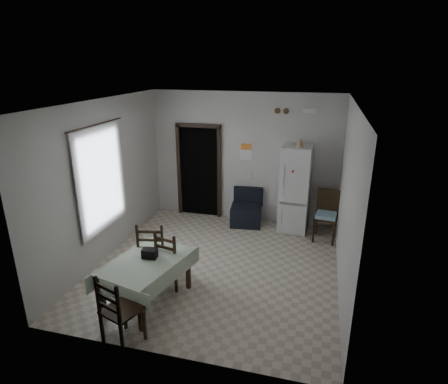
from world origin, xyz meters
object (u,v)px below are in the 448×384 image
navy_seat (246,208)px  corner_chair (326,217)px  dining_chair_far_left (154,250)px  dining_chair_near_head (121,309)px  dining_chair_far_right (173,257)px  fridge (295,189)px  dining_table (148,281)px

navy_seat → corner_chair: bearing=-18.8°
dining_chair_far_left → dining_chair_near_head: dining_chair_far_left is taller
dining_chair_far_left → dining_chair_far_right: (0.35, -0.06, -0.05)m
navy_seat → dining_chair_near_head: 4.18m
dining_chair_far_left → dining_chair_far_right: size_ratio=1.09×
fridge → dining_chair_far_right: 3.20m
corner_chair → dining_chair_far_right: corner_chair is taller
corner_chair → dining_chair_near_head: (-2.51, -3.74, -0.01)m
fridge → corner_chair: fridge is taller
navy_seat → dining_table: (-0.88, -3.19, -0.05)m
dining_table → dining_chair_far_right: dining_chair_far_right is taller
fridge → dining_chair_far_left: size_ratio=1.73×
navy_seat → dining_table: size_ratio=0.60×
fridge → navy_seat: fridge is taller
fridge → dining_chair_far_left: (-2.09, -2.59, -0.39)m
fridge → dining_chair_near_head: size_ratio=1.81×
corner_chair → dining_chair_far_left: 3.54m
navy_seat → dining_chair_near_head: size_ratio=0.78×
corner_chair → dining_chair_far_left: bearing=-134.2°
dining_chair_far_right → fridge: bearing=-109.5°
navy_seat → dining_table: navy_seat is taller
dining_table → dining_chair_near_head: (0.08, -0.91, 0.17)m
corner_chair → dining_chair_far_left: (-2.76, -2.23, 0.02)m
dining_chair_near_head → dining_chair_far_right: bearing=-75.1°
dining_table → dining_chair_near_head: dining_chair_near_head is taller
navy_seat → dining_chair_far_left: bearing=-118.7°
fridge → dining_table: 3.77m
corner_chair → dining_table: (-2.60, -2.83, -0.17)m
navy_seat → corner_chair: 1.76m
dining_table → dining_chair_far_right: (0.19, 0.54, 0.14)m
dining_chair_far_left → dining_table: bearing=93.4°
corner_chair → dining_table: corner_chair is taller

